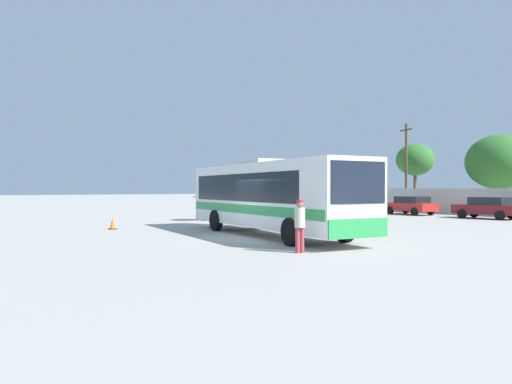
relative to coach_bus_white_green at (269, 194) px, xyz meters
The scene contains 11 objects.
ground_plane 8.85m from the coach_bus_white_green, 86.31° to the left, with size 300.00×300.00×0.00m, color #A3A099.
coach_bus_white_green is the anchor object (origin of this frame).
attendant_by_bus_door 6.03m from the coach_bus_white_green, 24.36° to the right, with size 0.41×0.41×1.74m.
vendor_umbrella_secondary_pink 10.55m from the coach_bus_white_green, 168.54° to the left, with size 1.99×1.99×2.07m.
parked_car_leftmost_silver 23.40m from the coach_bus_white_green, 126.49° to the left, with size 4.65×2.14×1.40m.
parked_car_second_red 20.85m from the coach_bus_white_green, 112.36° to the left, with size 4.47×2.28×1.47m.
parked_car_third_maroon 19.52m from the coach_bus_white_green, 94.34° to the left, with size 4.42×2.30×1.51m.
utility_pole_near 28.01m from the coach_bus_white_green, 117.61° to the left, with size 1.78×0.54×8.33m.
roadside_tree_left 31.81m from the coach_bus_white_green, 117.48° to the left, with size 3.82×3.82×6.68m.
roadside_tree_midleft 26.88m from the coach_bus_white_green, 100.10° to the left, with size 5.32×5.32×6.59m.
traffic_cone_on_apron 8.74m from the coach_bus_white_green, 144.36° to the right, with size 0.36×0.36×0.64m.
Camera 1 is at (17.32, -10.80, 2.12)m, focal length 33.66 mm.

